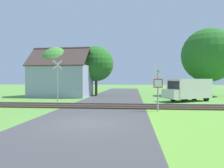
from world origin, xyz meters
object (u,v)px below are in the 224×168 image
Objects in this scene: mail_truck at (188,89)px; tree_far at (209,55)px; crossing_sign_far at (58,79)px; tree_left at (57,65)px; tree_center at (96,64)px; house at (62,80)px; stop_sign_near at (158,85)px.

tree_far is at bearing -61.02° from mail_truck.
crossing_sign_far is at bearing -146.90° from tree_far.
tree_left is 0.95× the size of tree_center.
tree_center reaches higher than tree_left.
crossing_sign_far is at bearing 73.31° from mail_truck.
tree_far is 15.03m from tree_center.
tree_center reaches higher than house.
house is 19.55m from tree_far.
stop_sign_near is 17.01m from tree_left.
house reaches higher than stop_sign_near.
house is (-10.82, 11.93, 0.34)m from stop_sign_near.
tree_left is (-3.00, 8.19, 1.83)m from crossing_sign_far.
house is at bearing 41.16° from mail_truck.
tree_left reaches higher than mail_truck.
crossing_sign_far is 0.59× the size of tree_center.
tree_center is at bearing 67.00° from crossing_sign_far.
house is at bearing -27.49° from tree_left.
tree_center reaches higher than stop_sign_near.
house is 5.17m from tree_center.
mail_truck is at bearing 1.32° from crossing_sign_far.
tree_far is at bearing 7.86° from tree_left.
crossing_sign_far is 8.91m from tree_left.
tree_far reaches higher than tree_center.
tree_left reaches higher than crossing_sign_far.
tree_center reaches higher than mail_truck.
crossing_sign_far is 10.53m from tree_center.
house is 15.34m from mail_truck.
tree_center is at bearing -177.20° from tree_far.
house is 1.49× the size of mail_truck.
mail_truck is (3.77, 7.29, -0.57)m from stop_sign_near.
crossing_sign_far is 0.77× the size of mail_truck.
tree_left is 16.34m from mail_truck.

